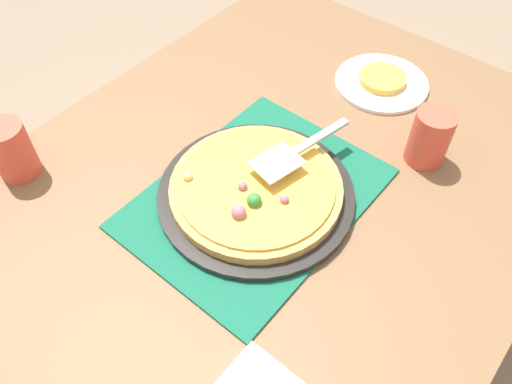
{
  "coord_description": "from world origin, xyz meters",
  "views": [
    {
      "loc": [
        0.49,
        0.4,
        1.53
      ],
      "look_at": [
        0.0,
        0.0,
        0.77
      ],
      "focal_mm": 36.22,
      "sensor_mm": 36.0,
      "label": 1
    }
  ],
  "objects_px": {
    "pizza_pan": "(256,194)",
    "cup_near": "(12,150)",
    "pizza_server": "(296,151)",
    "cup_far": "(430,137)",
    "plate_far_right": "(381,83)",
    "served_slice_right": "(382,79)",
    "pizza": "(256,188)"
  },
  "relations": [
    {
      "from": "cup_far",
      "to": "pizza",
      "type": "bearing_deg",
      "value": -33.01
    },
    {
      "from": "cup_near",
      "to": "pizza_pan",
      "type": "bearing_deg",
      "value": 120.88
    },
    {
      "from": "served_slice_right",
      "to": "pizza",
      "type": "bearing_deg",
      "value": -0.91
    },
    {
      "from": "plate_far_right",
      "to": "cup_near",
      "type": "bearing_deg",
      "value": -30.8
    },
    {
      "from": "pizza",
      "to": "cup_near",
      "type": "bearing_deg",
      "value": -59.22
    },
    {
      "from": "cup_far",
      "to": "cup_near",
      "type": "bearing_deg",
      "value": -47.97
    },
    {
      "from": "pizza",
      "to": "cup_far",
      "type": "xyz_separation_m",
      "value": [
        -0.31,
        0.2,
        0.03
      ]
    },
    {
      "from": "plate_far_right",
      "to": "served_slice_right",
      "type": "distance_m",
      "value": 0.01
    },
    {
      "from": "plate_far_right",
      "to": "pizza_server",
      "type": "height_order",
      "value": "pizza_server"
    },
    {
      "from": "pizza_server",
      "to": "pizza",
      "type": "bearing_deg",
      "value": -11.43
    },
    {
      "from": "pizza",
      "to": "served_slice_right",
      "type": "bearing_deg",
      "value": 179.09
    },
    {
      "from": "plate_far_right",
      "to": "served_slice_right",
      "type": "relative_size",
      "value": 2.0
    },
    {
      "from": "served_slice_right",
      "to": "cup_near",
      "type": "bearing_deg",
      "value": -30.8
    },
    {
      "from": "served_slice_right",
      "to": "pizza_server",
      "type": "xyz_separation_m",
      "value": [
        0.36,
        0.01,
        0.05
      ]
    },
    {
      "from": "pizza",
      "to": "plate_far_right",
      "type": "distance_m",
      "value": 0.46
    },
    {
      "from": "pizza_pan",
      "to": "cup_near",
      "type": "xyz_separation_m",
      "value": [
        0.25,
        -0.41,
        0.05
      ]
    },
    {
      "from": "pizza_pan",
      "to": "plate_far_right",
      "type": "bearing_deg",
      "value": 179.06
    },
    {
      "from": "cup_near",
      "to": "cup_far",
      "type": "xyz_separation_m",
      "value": [
        -0.55,
        0.61,
        0.0
      ]
    },
    {
      "from": "pizza_pan",
      "to": "plate_far_right",
      "type": "distance_m",
      "value": 0.46
    },
    {
      "from": "served_slice_right",
      "to": "cup_near",
      "type": "relative_size",
      "value": 0.92
    },
    {
      "from": "pizza_pan",
      "to": "pizza_server",
      "type": "relative_size",
      "value": 1.62
    },
    {
      "from": "served_slice_right",
      "to": "pizza_server",
      "type": "distance_m",
      "value": 0.37
    },
    {
      "from": "pizza",
      "to": "pizza_server",
      "type": "xyz_separation_m",
      "value": [
        -0.1,
        0.02,
        0.04
      ]
    },
    {
      "from": "pizza",
      "to": "cup_far",
      "type": "distance_m",
      "value": 0.37
    },
    {
      "from": "pizza_pan",
      "to": "plate_far_right",
      "type": "relative_size",
      "value": 1.73
    },
    {
      "from": "pizza",
      "to": "cup_far",
      "type": "height_order",
      "value": "cup_far"
    },
    {
      "from": "plate_far_right",
      "to": "served_slice_right",
      "type": "xyz_separation_m",
      "value": [
        0.0,
        -0.0,
        0.01
      ]
    },
    {
      "from": "pizza",
      "to": "pizza_server",
      "type": "relative_size",
      "value": 1.41
    },
    {
      "from": "served_slice_right",
      "to": "pizza_server",
      "type": "relative_size",
      "value": 0.47
    },
    {
      "from": "pizza_server",
      "to": "cup_far",
      "type": "bearing_deg",
      "value": 139.42
    },
    {
      "from": "pizza_pan",
      "to": "cup_near",
      "type": "bearing_deg",
      "value": -59.12
    },
    {
      "from": "plate_far_right",
      "to": "pizza_pan",
      "type": "bearing_deg",
      "value": -0.94
    }
  ]
}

